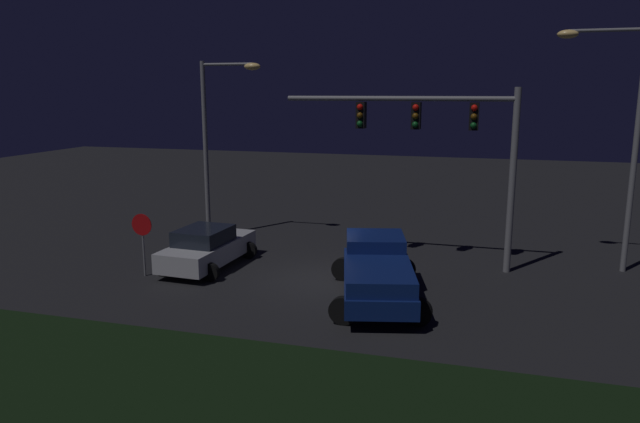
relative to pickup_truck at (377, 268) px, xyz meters
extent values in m
plane|color=black|center=(-2.34, 1.31, -1.00)|extent=(80.00, 80.00, 0.00)
cube|color=black|center=(-2.34, -7.35, -0.95)|extent=(23.68, 6.31, 0.10)
cube|color=navy|center=(0.04, -0.17, -0.32)|extent=(3.22, 5.72, 0.55)
cube|color=navy|center=(-0.24, 0.99, 0.38)|extent=(2.24, 2.28, 0.85)
cube|color=black|center=(-0.24, 0.99, 0.50)|extent=(2.07, 1.89, 0.51)
cube|color=navy|center=(0.30, -1.22, 0.18)|extent=(2.58, 3.39, 0.45)
cylinder|color=black|center=(-1.42, 1.48, -0.60)|extent=(0.80, 0.22, 0.80)
cylinder|color=black|center=(0.58, 1.96, -0.60)|extent=(0.80, 0.22, 0.80)
cylinder|color=black|center=(-0.50, -2.30, -0.60)|extent=(0.80, 0.22, 0.80)
cylinder|color=black|center=(1.50, -1.81, -0.60)|extent=(0.80, 0.22, 0.80)
cube|color=#B7B7BC|center=(-6.59, 1.68, -0.39)|extent=(2.03, 4.49, 0.70)
cube|color=black|center=(-6.61, 1.43, 0.24)|extent=(1.70, 2.08, 0.55)
cylinder|color=black|center=(-7.43, 3.22, -0.68)|extent=(0.64, 0.22, 0.64)
cylinder|color=black|center=(-5.60, 3.12, -0.68)|extent=(0.64, 0.22, 0.64)
cylinder|color=black|center=(-7.59, 0.23, -0.68)|extent=(0.64, 0.22, 0.64)
cylinder|color=black|center=(-5.75, 0.13, -0.68)|extent=(0.64, 0.22, 0.64)
cylinder|color=slate|center=(3.98, 4.05, 2.25)|extent=(0.24, 0.24, 6.50)
cylinder|color=slate|center=(-0.12, 4.05, 5.10)|extent=(8.20, 0.18, 0.18)
cube|color=black|center=(2.58, 4.05, 4.50)|extent=(0.32, 0.44, 0.95)
sphere|color=red|center=(2.58, 3.82, 4.80)|extent=(0.22, 0.22, 0.22)
sphere|color=#59380A|center=(2.58, 3.82, 4.50)|extent=(0.22, 0.22, 0.22)
sphere|color=#0C4719|center=(2.58, 3.82, 4.20)|extent=(0.22, 0.22, 0.22)
cube|color=black|center=(0.58, 4.05, 4.50)|extent=(0.32, 0.44, 0.95)
sphere|color=red|center=(0.58, 3.82, 4.80)|extent=(0.22, 0.22, 0.22)
sphere|color=#59380A|center=(0.58, 3.82, 4.50)|extent=(0.22, 0.22, 0.22)
sphere|color=#0C4719|center=(0.58, 3.82, 4.20)|extent=(0.22, 0.22, 0.22)
cube|color=black|center=(-1.42, 4.05, 4.50)|extent=(0.32, 0.44, 0.95)
sphere|color=red|center=(-1.42, 3.82, 4.80)|extent=(0.22, 0.22, 0.22)
sphere|color=#59380A|center=(-1.42, 3.82, 4.50)|extent=(0.22, 0.22, 0.22)
sphere|color=#0C4719|center=(-1.42, 3.82, 4.20)|extent=(0.22, 0.22, 0.22)
cylinder|color=slate|center=(-8.63, 5.80, 2.80)|extent=(0.20, 0.20, 7.60)
cylinder|color=slate|center=(-7.51, 5.80, 6.45)|extent=(2.26, 0.12, 0.12)
ellipsoid|color=#F9CC72|center=(-6.38, 5.80, 6.35)|extent=(0.70, 0.44, 0.30)
cylinder|color=slate|center=(8.01, 5.29, 3.27)|extent=(0.20, 0.20, 8.53)
cylinder|color=slate|center=(6.77, 5.29, 7.38)|extent=(2.48, 0.12, 0.12)
ellipsoid|color=#F9CC72|center=(5.53, 5.29, 7.28)|extent=(0.70, 0.44, 0.30)
cylinder|color=slate|center=(-8.22, 0.04, 0.10)|extent=(0.07, 0.07, 2.20)
cylinder|color=#B20C0F|center=(-8.22, 0.01, 0.85)|extent=(0.76, 0.03, 0.76)
camera|label=1|loc=(3.15, -17.32, 5.38)|focal=33.12mm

